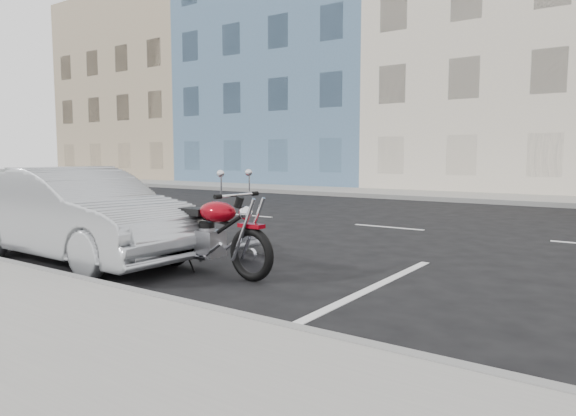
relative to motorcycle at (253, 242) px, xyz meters
The scene contains 8 objects.
ground 5.71m from the motorcycle, 76.27° to the left, with size 120.00×120.00×0.00m, color black.
sidewalk_far 14.69m from the motorcycle, 104.38° to the left, with size 80.00×3.40×0.15m, color gray.
curb_far 13.06m from the motorcycle, 106.24° to the left, with size 80.00×0.12×0.16m, color gray.
bldg_far_west 33.38m from the motorcycle, 138.47° to the left, with size 12.00×12.00×12.00m, color tan.
bldg_blue 25.93m from the motorcycle, 120.09° to the left, with size 12.00×12.00×13.00m, color slate.
bldg_cream 22.46m from the motorcycle, 91.70° to the left, with size 12.00×12.00×11.50m, color beige.
motorcycle is the anchor object (origin of this frame).
sedan_silver 3.02m from the motorcycle, behind, with size 1.47×4.22×1.39m, color #A8ACAF.
Camera 1 is at (2.58, -10.39, 1.55)m, focal length 32.00 mm.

